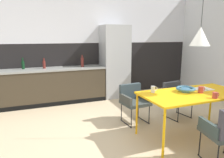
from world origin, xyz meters
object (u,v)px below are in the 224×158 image
object	(u,v)px
open_book	(203,89)
mug_short_terracotta	(153,89)
dining_table	(193,96)
fruit_bowl	(186,89)
pendant_lamp_over_table_near	(200,36)
refrigerator_column	(115,62)
bottle_vinegar_dark	(44,64)
bottle_wine_green	(23,65)
mug_glass_clear	(201,90)
bottle_spice_small	(82,62)
armchair_near_window	(133,98)
mug_tall_blue	(215,95)
armchair_facing_counter	(176,95)

from	to	relation	value
open_book	mug_short_terracotta	distance (m)	0.93
dining_table	mug_short_terracotta	world-z (taller)	mug_short_terracotta
fruit_bowl	pendant_lamp_over_table_near	distance (m)	0.88
refrigerator_column	dining_table	distance (m)	2.75
bottle_vinegar_dark	bottle_wine_green	bearing A→B (deg)	169.97
mug_glass_clear	bottle_spice_small	size ratio (longest dim) A/B	0.42
mug_glass_clear	bottle_vinegar_dark	size ratio (longest dim) A/B	0.50
dining_table	bottle_spice_small	bearing A→B (deg)	114.32
armchair_near_window	pendant_lamp_over_table_near	bearing A→B (deg)	118.35
armchair_near_window	bottle_vinegar_dark	world-z (taller)	bottle_vinegar_dark
bottle_wine_green	bottle_spice_small	bearing A→B (deg)	-6.81
dining_table	bottle_vinegar_dark	size ratio (longest dim) A/B	6.72
mug_short_terracotta	mug_tall_blue	distance (m)	0.93
mug_tall_blue	armchair_near_window	bearing A→B (deg)	119.20
mug_short_terracotta	pendant_lamp_over_table_near	world-z (taller)	pendant_lamp_over_table_near
fruit_bowl	mug_glass_clear	world-z (taller)	mug_glass_clear
refrigerator_column	dining_table	world-z (taller)	refrigerator_column
refrigerator_column	armchair_near_window	size ratio (longest dim) A/B	2.66
mug_short_terracotta	bottle_spice_small	size ratio (longest dim) A/B	0.39
fruit_bowl	dining_table	bearing A→B (deg)	-49.05
refrigerator_column	mug_short_terracotta	world-z (taller)	refrigerator_column
refrigerator_column	mug_tall_blue	world-z (taller)	refrigerator_column
open_book	bottle_vinegar_dark	bearing A→B (deg)	133.10
fruit_bowl	bottle_spice_small	bearing A→B (deg)	113.58
bottle_vinegar_dark	pendant_lamp_over_table_near	distance (m)	3.60
mug_short_terracotta	bottle_spice_small	world-z (taller)	bottle_spice_small
refrigerator_column	mug_tall_blue	size ratio (longest dim) A/B	15.98
bottle_spice_small	mug_tall_blue	bearing A→B (deg)	-66.88
refrigerator_column	armchair_facing_counter	xyz separation A→B (m)	(0.61, -1.89, -0.50)
refrigerator_column	open_book	distance (m)	2.67
bottle_wine_green	armchair_facing_counter	bearing A→B (deg)	-34.47
bottle_wine_green	bottle_spice_small	distance (m)	1.43
armchair_facing_counter	open_book	bearing A→B (deg)	80.47
dining_table	fruit_bowl	xyz separation A→B (m)	(-0.08, 0.10, 0.10)
dining_table	fruit_bowl	distance (m)	0.16
pendant_lamp_over_table_near	bottle_spice_small	bearing A→B (deg)	113.95
bottle_vinegar_dark	dining_table	bearing A→B (deg)	-52.13
open_book	mug_short_terracotta	size ratio (longest dim) A/B	2.60
refrigerator_column	dining_table	bearing A→B (deg)	-83.91
open_book	armchair_near_window	bearing A→B (deg)	140.05
mug_short_terracotta	bottle_spice_small	bearing A→B (deg)	104.22
armchair_facing_counter	mug_tall_blue	bearing A→B (deg)	69.16
armchair_near_window	open_book	size ratio (longest dim) A/B	2.37
refrigerator_column	bottle_vinegar_dark	xyz separation A→B (m)	(-1.86, 0.05, 0.01)
bottle_spice_small	bottle_vinegar_dark	xyz separation A→B (m)	(-0.94, 0.08, -0.02)
mug_tall_blue	mug_glass_clear	bearing A→B (deg)	84.47
armchair_near_window	mug_tall_blue	world-z (taller)	mug_tall_blue
armchair_near_window	armchair_facing_counter	bearing A→B (deg)	169.66
mug_short_terracotta	mug_glass_clear	bearing A→B (deg)	-23.26
bottle_vinegar_dark	armchair_near_window	bearing A→B (deg)	-50.49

